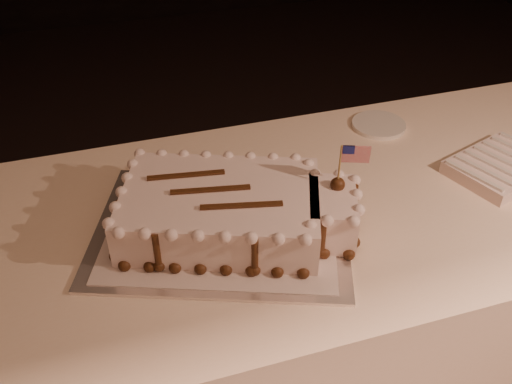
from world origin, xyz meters
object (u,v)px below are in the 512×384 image
object	(u,v)px
cake_board	(222,229)
side_plate	(379,125)
napkin_stack	(500,167)
banquet_table	(285,314)
sheet_cake	(234,210)

from	to	relation	value
cake_board	side_plate	bearing A→B (deg)	49.98
napkin_stack	side_plate	xyz separation A→B (m)	(-0.19, 0.30, -0.01)
napkin_stack	side_plate	distance (m)	0.35
napkin_stack	side_plate	world-z (taller)	napkin_stack
banquet_table	side_plate	bearing A→B (deg)	36.37
sheet_cake	napkin_stack	world-z (taller)	sheet_cake
cake_board	napkin_stack	distance (m)	0.73
cake_board	sheet_cake	xyz separation A→B (m)	(0.03, -0.01, 0.06)
banquet_table	napkin_stack	xyz separation A→B (m)	(0.56, -0.02, 0.39)
cake_board	napkin_stack	bearing A→B (deg)	21.31
sheet_cake	napkin_stack	bearing A→B (deg)	1.44
banquet_table	sheet_cake	distance (m)	0.46
sheet_cake	cake_board	bearing A→B (deg)	159.69
banquet_table	cake_board	xyz separation A→B (m)	(-0.17, -0.03, 0.38)
cake_board	napkin_stack	xyz separation A→B (m)	(0.73, 0.01, 0.01)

